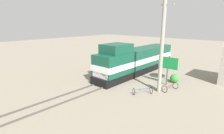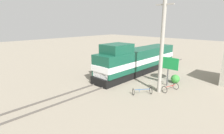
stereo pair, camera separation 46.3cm
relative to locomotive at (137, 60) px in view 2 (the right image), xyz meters
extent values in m
plane|color=gray|center=(0.00, -1.78, -1.87)|extent=(120.00, 120.00, 0.00)
cube|color=#4C4742|center=(-0.72, -1.78, -1.79)|extent=(0.08, 31.12, 0.15)
cube|color=#4C4742|center=(0.72, -1.78, -1.79)|extent=(0.08, 31.12, 0.15)
cube|color=black|center=(0.00, 0.48, -1.40)|extent=(2.60, 15.51, 0.93)
cube|color=#144C38|center=(0.00, 0.48, 0.31)|extent=(2.83, 14.89, 2.49)
cube|color=white|center=(0.00, 0.48, 0.06)|extent=(2.87, 15.05, 0.70)
cube|color=white|center=(0.00, -5.88, -0.25)|extent=(2.40, 2.17, 1.37)
cube|color=#144C38|center=(0.00, -4.17, 2.09)|extent=(2.66, 3.41, 1.08)
cylinder|color=#9E998E|center=(5.66, -3.94, 3.00)|extent=(0.37, 0.37, 9.74)
cube|color=#9E998E|center=(5.66, -3.94, 6.70)|extent=(1.80, 0.12, 0.12)
cylinder|color=#4C4C4C|center=(4.49, 0.45, -0.80)|extent=(0.05, 0.05, 2.14)
cone|color=#1959B2|center=(4.49, 0.45, 0.15)|extent=(2.11, 2.11, 0.48)
cube|color=#595959|center=(5.39, -1.61, -0.89)|extent=(0.12, 0.12, 1.95)
cube|color=#198C3F|center=(5.39, -1.61, 0.74)|extent=(2.22, 0.08, 1.31)
sphere|color=#388C38|center=(5.68, -0.14, -1.36)|extent=(1.02, 1.02, 1.02)
cube|color=#2D3347|center=(5.46, -3.56, -1.44)|extent=(0.30, 0.20, 0.85)
cylinder|color=red|center=(5.46, -3.56, -0.68)|extent=(0.34, 0.34, 0.67)
sphere|color=tan|center=(5.46, -3.56, -0.22)|extent=(0.25, 0.25, 0.25)
torus|color=black|center=(6.62, -2.06, -1.51)|extent=(0.71, 0.21, 0.72)
torus|color=black|center=(6.21, -3.81, -1.51)|extent=(0.71, 0.21, 0.72)
cube|color=#A51919|center=(6.41, -2.93, -1.30)|extent=(0.39, 1.50, 0.04)
cylinder|color=#A51919|center=(6.49, -2.63, -1.38)|extent=(0.04, 0.04, 0.30)
torus|color=black|center=(4.25, -6.43, -1.53)|extent=(0.58, 0.45, 0.68)
torus|color=black|center=(5.34, -4.98, -1.53)|extent=(0.58, 0.45, 0.68)
cube|color=#194C99|center=(4.80, -5.70, -1.33)|extent=(0.96, 1.26, 0.04)
cylinder|color=#194C99|center=(4.61, -5.96, -1.41)|extent=(0.04, 0.04, 0.29)
camera|label=1|loc=(13.46, -19.80, 5.09)|focal=28.00mm
camera|label=2|loc=(13.80, -19.49, 5.09)|focal=28.00mm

